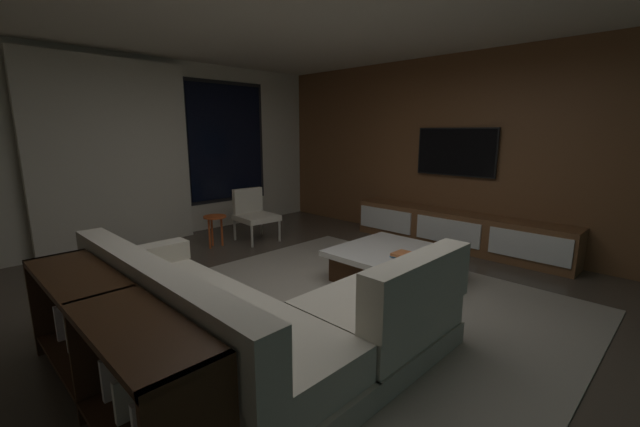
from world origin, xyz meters
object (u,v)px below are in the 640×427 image
at_px(sectional_couch, 251,321).
at_px(media_console, 458,231).
at_px(book_stack_on_coffee_table, 402,255).
at_px(accent_chair_near_window, 253,212).
at_px(side_stool, 215,222).
at_px(mounted_tv, 456,152).
at_px(console_table_behind_couch, 107,345).
at_px(coffee_table, 393,265).

xyz_separation_m(sectional_couch, media_console, (3.69, 0.20, -0.04)).
bearing_deg(media_console, book_stack_on_coffee_table, -171.71).
relative_size(book_stack_on_coffee_table, accent_chair_near_window, 0.29).
xyz_separation_m(sectional_couch, side_stool, (1.32, 2.71, 0.08)).
distance_m(media_console, mounted_tv, 1.13).
bearing_deg(console_table_behind_couch, book_stack_on_coffee_table, -4.05).
height_order(sectional_couch, side_stool, sectional_couch).
height_order(media_console, mounted_tv, mounted_tv).
bearing_deg(coffee_table, media_console, 2.51).
height_order(coffee_table, console_table_behind_couch, console_table_behind_couch).
bearing_deg(book_stack_on_coffee_table, sectional_couch, 177.98).
height_order(book_stack_on_coffee_table, media_console, media_console).
height_order(sectional_couch, mounted_tv, mounted_tv).
xyz_separation_m(coffee_table, media_console, (1.70, 0.07, 0.06)).
xyz_separation_m(accent_chair_near_window, console_table_behind_couch, (-2.86, -2.52, -0.01)).
xyz_separation_m(accent_chair_near_window, media_console, (1.74, -2.44, -0.18)).
xyz_separation_m(book_stack_on_coffee_table, console_table_behind_couch, (-2.77, 0.20, 0.04)).
bearing_deg(media_console, sectional_couch, -176.86).
relative_size(book_stack_on_coffee_table, side_stool, 0.50).
height_order(coffee_table, accent_chair_near_window, accent_chair_near_window).
height_order(sectional_couch, accent_chair_near_window, sectional_couch).
bearing_deg(sectional_couch, console_table_behind_couch, 171.87).
distance_m(coffee_table, side_stool, 2.68).
bearing_deg(side_stool, mounted_tv, -42.17).
distance_m(book_stack_on_coffee_table, media_console, 1.86).
height_order(mounted_tv, console_table_behind_couch, mounted_tv).
xyz_separation_m(coffee_table, book_stack_on_coffee_table, (-0.13, -0.19, 0.20)).
distance_m(coffee_table, book_stack_on_coffee_table, 0.31).
distance_m(coffee_table, console_table_behind_couch, 2.91).
distance_m(side_stool, mounted_tv, 3.58).
xyz_separation_m(media_console, mounted_tv, (0.18, 0.20, 1.10)).
xyz_separation_m(accent_chair_near_window, side_stool, (-0.63, 0.07, -0.06)).
relative_size(media_console, mounted_tv, 2.64).
height_order(book_stack_on_coffee_table, side_stool, side_stool).
bearing_deg(media_console, side_stool, 133.37).
relative_size(mounted_tv, console_table_behind_couch, 0.56).
height_order(coffee_table, side_stool, side_stool).
relative_size(coffee_table, console_table_behind_couch, 0.55).
xyz_separation_m(side_stool, media_console, (2.37, -2.51, -0.12)).
height_order(book_stack_on_coffee_table, console_table_behind_couch, console_table_behind_couch).
height_order(coffee_table, mounted_tv, mounted_tv).
height_order(accent_chair_near_window, side_stool, accent_chair_near_window).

